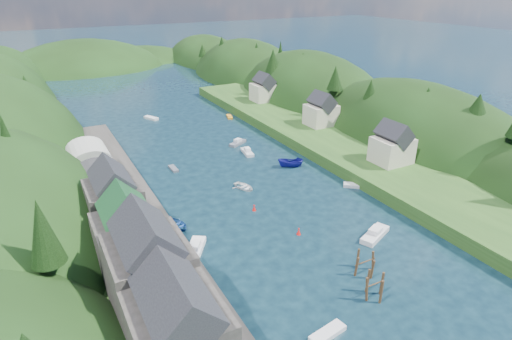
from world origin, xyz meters
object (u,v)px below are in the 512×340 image
piling_cluster_far (365,265)px  piling_cluster_near (374,288)px  channel_buoy_near (299,232)px  channel_buoy_far (254,208)px

piling_cluster_far → piling_cluster_near: bearing=-118.3°
piling_cluster_near → piling_cluster_far: size_ratio=1.16×
piling_cluster_near → channel_buoy_near: piling_cluster_near is taller
piling_cluster_near → piling_cluster_far: (2.30, 4.27, -0.26)m
piling_cluster_far → channel_buoy_near: size_ratio=3.10×
channel_buoy_far → piling_cluster_far: bearing=-76.9°
piling_cluster_near → piling_cluster_far: piling_cluster_near is taller
piling_cluster_near → channel_buoy_far: size_ratio=3.58×
piling_cluster_near → channel_buoy_far: 25.97m
piling_cluster_far → channel_buoy_far: piling_cluster_far is taller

